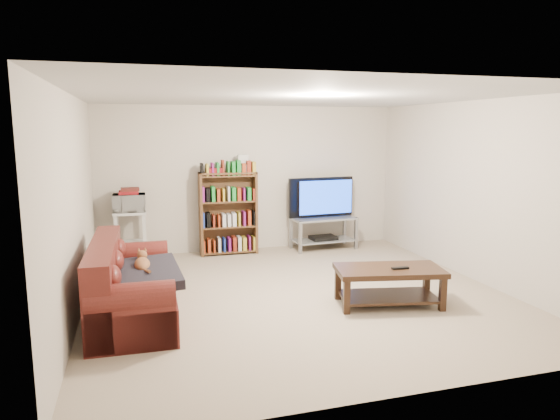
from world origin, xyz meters
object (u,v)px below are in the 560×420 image
object	(u,v)px
tv_stand	(323,228)
bookshelf	(228,212)
coffee_table	(389,279)
sofa	(126,290)

from	to	relation	value
tv_stand	bookshelf	size ratio (longest dim) A/B	0.83
tv_stand	bookshelf	distance (m)	1.65
tv_stand	bookshelf	world-z (taller)	bookshelf
tv_stand	coffee_table	bearing A→B (deg)	-99.17
coffee_table	tv_stand	xyz separation A→B (m)	(0.26, 2.79, 0.06)
coffee_table	tv_stand	size ratio (longest dim) A/B	1.18
bookshelf	coffee_table	bearing A→B (deg)	-64.12
coffee_table	tv_stand	world-z (taller)	tv_stand
coffee_table	bookshelf	size ratio (longest dim) A/B	0.98
sofa	coffee_table	xyz separation A→B (m)	(2.91, -0.45, 0.01)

